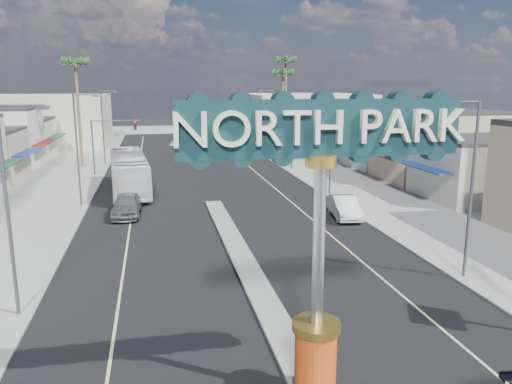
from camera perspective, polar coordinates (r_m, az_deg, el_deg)
name	(u,v)px	position (r m, az deg, el deg)	size (l,w,h in m)	color
ground	(212,200)	(42.73, -5.11, -0.95)	(160.00, 160.00, 0.00)	gray
road	(212,200)	(42.73, -5.11, -0.95)	(20.00, 120.00, 0.01)	black
median_island	(245,264)	(27.52, -1.21, -8.26)	(1.30, 30.00, 0.16)	gray
sidewalk_left	(37,208)	(43.49, -23.76, -1.65)	(8.00, 120.00, 0.12)	gray
sidewalk_right	(365,193)	(46.37, 12.34, -0.07)	(8.00, 120.00, 0.12)	gray
storefront_row_right	(400,142)	(61.80, 16.12, 5.52)	(12.00, 42.00, 6.00)	#B7B29E
backdrop_far_left	(43,120)	(88.27, -23.17, 7.55)	(20.00, 20.00, 8.00)	#B7B29E
backdrop_far_right	(304,117)	(90.55, 5.55, 8.57)	(20.00, 20.00, 8.00)	beige
gateway_sign	(320,217)	(14.61, 7.28, -2.89)	(8.20, 1.50, 9.15)	red
traffic_signal_left	(110,136)	(55.80, -16.36, 6.15)	(5.09, 0.45, 6.00)	#47474C
traffic_signal_right	(277,133)	(57.31, 2.39, 6.78)	(5.09, 0.45, 6.00)	#47474C
streetlight_l_near	(11,201)	(22.61, -26.22, -0.91)	(2.03, 0.22, 9.00)	#47474C
streetlight_l_mid	(79,144)	(42.02, -19.58, 5.18)	(2.03, 0.22, 9.00)	#47474C
streetlight_l_far	(104,123)	(63.79, -16.97, 7.53)	(2.03, 0.22, 9.00)	#47474C
streetlight_r_near	(469,181)	(26.54, 23.19, 1.15)	(2.03, 0.22, 9.00)	#47474C
streetlight_r_mid	(329,138)	(44.26, 8.38, 6.08)	(2.03, 0.22, 9.00)	#47474C
streetlight_r_far	(271,121)	(65.29, 1.75, 8.15)	(2.03, 0.22, 9.00)	#47474C
palm_left_far	(75,68)	(61.95, -19.94, 13.18)	(2.60, 2.60, 13.10)	brown
palm_right_mid	(283,77)	(69.63, 3.11, 12.95)	(2.60, 2.60, 12.10)	brown
palm_right_far	(286,66)	(75.98, 3.45, 14.23)	(2.60, 2.60, 14.10)	brown
car_parked_left	(126,205)	(38.52, -14.59, -1.46)	(2.03, 5.05, 1.72)	slate
car_parked_right	(344,207)	(37.52, 10.04, -1.70)	(1.69, 4.85, 1.60)	silver
city_bus	(129,172)	(47.12, -14.32, 2.21)	(3.06, 13.06, 3.64)	silver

